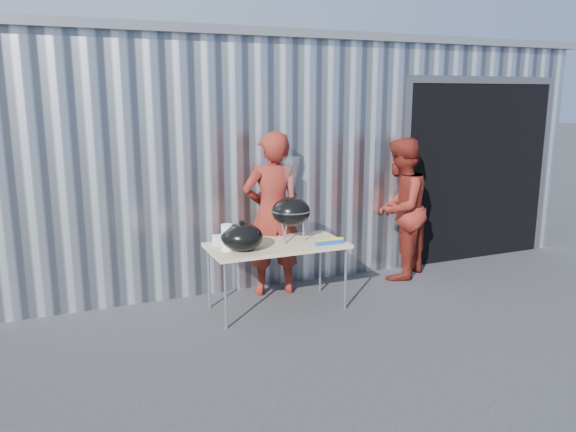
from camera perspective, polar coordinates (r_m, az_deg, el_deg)
name	(u,v)px	position (r m, az deg, el deg)	size (l,w,h in m)	color
ground	(323,339)	(5.64, 3.60, -12.39)	(80.00, 80.00, 0.00)	#2B2B2E
building	(252,143)	(9.75, -3.65, 7.41)	(8.20, 6.20, 3.10)	silver
folding_table	(277,247)	(6.16, -1.14, -3.20)	(1.50, 0.75, 0.75)	tan
kettle_grill	(291,204)	(6.17, 0.31, 1.23)	(0.43, 0.43, 0.93)	black
grill_lid	(242,237)	(5.87, -4.71, -2.14)	(0.44, 0.44, 0.32)	black
paper_towels	(227,238)	(5.88, -6.21, -2.19)	(0.12, 0.12, 0.28)	white
white_tub	(223,240)	(6.15, -6.63, -2.43)	(0.20, 0.15, 0.10)	white
foil_box	(330,242)	(6.13, 4.24, -2.61)	(0.32, 0.05, 0.06)	#17449A
person_cook	(273,214)	(6.60, -1.58, 0.20)	(0.71, 0.47, 1.94)	maroon
person_bystander	(400,209)	(7.37, 11.31, 0.73)	(0.89, 0.69, 1.82)	maroon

